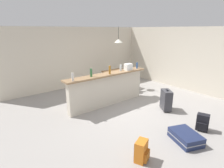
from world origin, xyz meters
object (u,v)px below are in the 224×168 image
at_px(dining_chair_near_partition, 127,79).
at_px(bottle_clear, 121,68).
at_px(suitcase_flat_navy, 185,137).
at_px(pendant_lamp, 118,41).
at_px(bottle_blue, 137,65).
at_px(backpack_black, 203,123).
at_px(bottle_green, 91,73).
at_px(bottle_amber, 110,70).
at_px(dining_table, 117,73).
at_px(grocery_bag, 128,67).
at_px(backpack_orange, 142,151).
at_px(bottle_white, 73,77).
at_px(suitcase_upright_charcoal, 166,100).

bearing_deg(dining_chair_near_partition, bottle_clear, -147.55).
distance_m(bottle_clear, suitcase_flat_navy, 3.01).
bearing_deg(pendant_lamp, bottle_blue, -98.87).
relative_size(suitcase_flat_navy, backpack_black, 2.12).
bearing_deg(bottle_green, dining_chair_near_partition, 16.10).
distance_m(bottle_blue, suitcase_flat_navy, 3.15).
height_order(bottle_amber, dining_table, bottle_amber).
distance_m(bottle_clear, dining_table, 1.49).
relative_size(grocery_bag, backpack_orange, 0.62).
distance_m(bottle_white, dining_chair_near_partition, 2.85).
bearing_deg(suitcase_upright_charcoal, grocery_bag, 101.16).
bearing_deg(suitcase_flat_navy, dining_table, 71.16).
height_order(bottle_clear, backpack_black, bottle_clear).
relative_size(bottle_clear, backpack_black, 0.48).
relative_size(bottle_clear, suitcase_flat_navy, 0.23).
bearing_deg(suitcase_upright_charcoal, bottle_green, 140.82).
height_order(bottle_blue, grocery_bag, grocery_bag).
height_order(grocery_bag, pendant_lamp, pendant_lamp).
distance_m(bottle_clear, pendant_lamp, 1.69).
height_order(bottle_amber, bottle_blue, bottle_amber).
distance_m(bottle_clear, grocery_bag, 0.29).
distance_m(bottle_blue, grocery_bag, 0.43).
relative_size(bottle_white, grocery_bag, 0.86).
distance_m(dining_chair_near_partition, suitcase_upright_charcoal, 2.05).
distance_m(suitcase_flat_navy, backpack_black, 0.77).
xyz_separation_m(bottle_green, backpack_black, (1.45, -2.72, -0.98)).
distance_m(dining_table, suitcase_upright_charcoal, 2.65).
height_order(grocery_bag, backpack_black, grocery_bag).
distance_m(bottle_blue, dining_table, 1.32).
bearing_deg(backpack_black, bottle_amber, 107.41).
bearing_deg(bottle_amber, backpack_orange, -115.41).
distance_m(bottle_white, suitcase_flat_navy, 3.14).
bearing_deg(bottle_blue, bottle_clear, 174.04).
xyz_separation_m(pendant_lamp, backpack_black, (-0.65, -3.95, -1.75)).
height_order(grocery_bag, dining_table, grocery_bag).
height_order(suitcase_flat_navy, backpack_orange, backpack_orange).
distance_m(bottle_green, suitcase_upright_charcoal, 2.42).
relative_size(dining_table, dining_chair_near_partition, 1.18).
xyz_separation_m(grocery_bag, backpack_orange, (-2.02, -2.51, -0.97)).
relative_size(bottle_green, dining_table, 0.22).
bearing_deg(backpack_black, bottle_white, 128.62).
bearing_deg(pendant_lamp, suitcase_upright_charcoal, -97.42).
xyz_separation_m(bottle_blue, dining_table, (0.11, 1.21, -0.52)).
distance_m(grocery_bag, dining_table, 1.43).
bearing_deg(dining_chair_near_partition, suitcase_upright_charcoal, -97.91).
height_order(bottle_clear, dining_table, bottle_clear).
bearing_deg(backpack_black, bottle_green, 118.12).
bearing_deg(backpack_orange, bottle_blue, 45.77).
distance_m(grocery_bag, dining_chair_near_partition, 1.05).
relative_size(bottle_clear, suitcase_upright_charcoal, 0.30).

